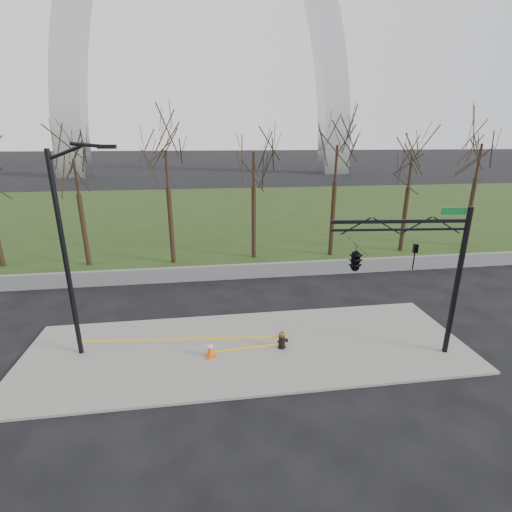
{
  "coord_description": "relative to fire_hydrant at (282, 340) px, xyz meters",
  "views": [
    {
      "loc": [
        -1.55,
        -13.05,
        8.34
      ],
      "look_at": [
        0.58,
        2.0,
        3.39
      ],
      "focal_mm": 25.54,
      "sensor_mm": 36.0,
      "label": 1
    }
  ],
  "objects": [
    {
      "name": "guardrail",
      "position": [
        -1.35,
        8.24,
        -0.0
      ],
      "size": [
        60.0,
        0.3,
        0.9
      ],
      "primitive_type": "cube",
      "color": "#59595B",
      "rests_on": "ground"
    },
    {
      "name": "sidewalk",
      "position": [
        -1.35,
        0.24,
        -0.4
      ],
      "size": [
        18.0,
        6.0,
        0.1
      ],
      "primitive_type": "cube",
      "color": "gray",
      "rests_on": "ground"
    },
    {
      "name": "tree_row",
      "position": [
        -2.37,
        12.24,
        3.88
      ],
      "size": [
        43.96,
        4.0,
        8.67
      ],
      "color": "black",
      "rests_on": "ground"
    },
    {
      "name": "caution_tape",
      "position": [
        -3.36,
        0.25,
        0.07
      ],
      "size": [
        8.07,
        1.02,
        0.4
      ],
      "color": "yellow",
      "rests_on": "ground"
    },
    {
      "name": "grass_strip",
      "position": [
        -1.35,
        30.24,
        -0.42
      ],
      "size": [
        120.0,
        40.0,
        0.06
      ],
      "primitive_type": "cube",
      "color": "#213613",
      "rests_on": "ground"
    },
    {
      "name": "fire_hydrant",
      "position": [
        0.0,
        0.0,
        0.0
      ],
      "size": [
        0.47,
        0.31,
        0.77
      ],
      "rotation": [
        0.0,
        0.0,
        0.03
      ],
      "color": "black",
      "rests_on": "sidewalk"
    },
    {
      "name": "street_light",
      "position": [
        -7.85,
        0.76,
        4.24
      ],
      "size": [
        2.39,
        0.42,
        8.21
      ],
      "rotation": [
        0.0,
        0.0,
        -0.09
      ],
      "color": "black",
      "rests_on": "ground"
    },
    {
      "name": "gateway_arch",
      "position": [
        -1.35,
        75.24,
        32.05
      ],
      "size": [
        66.0,
        6.0,
        65.0
      ],
      "primitive_type": null,
      "color": "#B4B7BC",
      "rests_on": "ground"
    },
    {
      "name": "ground",
      "position": [
        -1.35,
        0.24,
        -0.45
      ],
      "size": [
        500.0,
        500.0,
        0.0
      ],
      "primitive_type": "plane",
      "color": "black",
      "rests_on": "ground"
    },
    {
      "name": "traffic_cone",
      "position": [
        -2.93,
        -0.23,
        -0.01
      ],
      "size": [
        0.45,
        0.45,
        0.69
      ],
      "rotation": [
        0.0,
        0.0,
        0.35
      ],
      "color": "#DE500B",
      "rests_on": "sidewalk"
    },
    {
      "name": "traffic_signal_mast",
      "position": [
        3.25,
        -0.88,
        3.69
      ],
      "size": [
        5.08,
        2.52,
        6.0
      ],
      "rotation": [
        0.0,
        0.0,
        -0.1
      ],
      "color": "black",
      "rests_on": "ground"
    }
  ]
}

